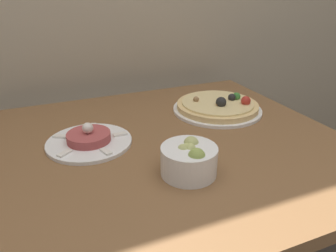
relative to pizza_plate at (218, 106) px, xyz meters
name	(u,v)px	position (x,y,z in m)	size (l,w,h in m)	color
dining_table	(165,174)	(-0.26, -0.15, -0.12)	(1.01, 0.90, 0.74)	brown
pizza_plate	(218,106)	(0.00, 0.00, 0.00)	(0.30, 0.30, 0.06)	white
tartare_plate	(89,140)	(-0.46, -0.07, 0.00)	(0.24, 0.24, 0.06)	white
small_bowl	(189,159)	(-0.27, -0.32, 0.02)	(0.13, 0.13, 0.08)	white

